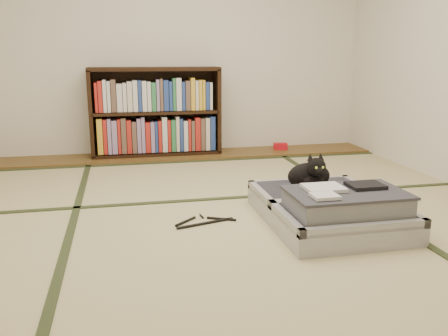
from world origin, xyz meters
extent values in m
plane|color=#C3BC82|center=(0.00, 0.00, 0.00)|extent=(4.50, 4.50, 0.00)
cube|color=brown|center=(0.00, 2.00, 0.01)|extent=(4.00, 0.50, 0.02)
cube|color=red|center=(1.06, 2.03, 0.06)|extent=(0.17, 0.12, 0.07)
plane|color=silver|center=(0.00, 2.25, 1.20)|extent=(4.00, 0.00, 4.00)
cube|color=#2D381E|center=(-1.00, 0.00, 0.00)|extent=(0.05, 4.50, 0.01)
cube|color=#2D381E|center=(1.00, 0.00, 0.00)|extent=(0.05, 4.50, 0.01)
cube|color=#2D381E|center=(0.00, 0.40, 0.00)|extent=(4.00, 0.05, 0.01)
cube|color=#2D381E|center=(0.00, 1.70, 0.00)|extent=(4.00, 0.05, 0.01)
cube|color=black|center=(-0.96, 2.07, 0.47)|extent=(0.04, 0.31, 0.86)
cube|color=black|center=(0.35, 2.07, 0.47)|extent=(0.04, 0.31, 0.86)
cube|color=black|center=(-0.31, 2.07, 0.03)|extent=(1.34, 0.31, 0.04)
cube|color=black|center=(-0.31, 2.07, 0.91)|extent=(1.34, 0.31, 0.04)
cube|color=black|center=(-0.31, 2.07, 0.47)|extent=(1.29, 0.31, 0.03)
cube|color=black|center=(-0.31, 2.21, 0.47)|extent=(1.34, 0.02, 0.86)
cube|color=gray|center=(-0.31, 2.05, 0.25)|extent=(1.21, 0.21, 0.36)
cube|color=gray|center=(-0.31, 2.05, 0.66)|extent=(1.21, 0.21, 0.33)
cube|color=#A8A8AC|center=(0.60, -0.49, 0.07)|extent=(0.77, 0.51, 0.13)
cube|color=#2B2A32|center=(0.60, -0.49, 0.10)|extent=(0.69, 0.43, 0.10)
cube|color=#A8A8AC|center=(0.60, -0.73, 0.14)|extent=(0.77, 0.04, 0.05)
cube|color=#A8A8AC|center=(0.60, -0.25, 0.14)|extent=(0.77, 0.04, 0.05)
cube|color=#A8A8AC|center=(0.23, -0.49, 0.14)|extent=(0.04, 0.51, 0.05)
cube|color=#A8A8AC|center=(0.96, -0.49, 0.14)|extent=(0.04, 0.51, 0.05)
cube|color=#A8A8AC|center=(0.60, 0.02, 0.07)|extent=(0.77, 0.51, 0.13)
cube|color=#2B2A32|center=(0.60, 0.02, 0.10)|extent=(0.69, 0.43, 0.10)
cube|color=#A8A8AC|center=(0.60, -0.21, 0.14)|extent=(0.77, 0.04, 0.05)
cube|color=#A8A8AC|center=(0.60, 0.26, 0.14)|extent=(0.77, 0.04, 0.05)
cube|color=#A8A8AC|center=(0.23, 0.02, 0.14)|extent=(0.04, 0.51, 0.05)
cube|color=#A8A8AC|center=(0.96, 0.02, 0.14)|extent=(0.04, 0.51, 0.05)
cylinder|color=black|center=(0.60, -0.23, 0.14)|extent=(0.70, 0.02, 0.02)
cube|color=#9C9788|center=(0.60, -0.49, 0.20)|extent=(0.66, 0.40, 0.13)
cube|color=#3E3D45|center=(0.60, -0.49, 0.27)|extent=(0.68, 0.42, 0.02)
cube|color=silver|center=(0.48, -0.44, 0.29)|extent=(0.23, 0.19, 0.02)
cube|color=black|center=(0.74, -0.44, 0.29)|extent=(0.21, 0.16, 0.02)
cube|color=silver|center=(0.41, -0.59, 0.29)|extent=(0.14, 0.12, 0.02)
cube|color=white|center=(0.37, -0.74, 0.07)|extent=(0.06, 0.01, 0.04)
cube|color=white|center=(0.50, -0.74, 0.06)|extent=(0.05, 0.01, 0.04)
cube|color=orange|center=(0.86, -0.74, 0.07)|extent=(0.05, 0.01, 0.04)
cube|color=#197F33|center=(0.78, -0.74, 0.09)|extent=(0.04, 0.01, 0.03)
ellipsoid|color=black|center=(0.58, 0.04, 0.24)|extent=(0.30, 0.20, 0.19)
ellipsoid|color=black|center=(0.58, -0.05, 0.22)|extent=(0.15, 0.11, 0.11)
ellipsoid|color=black|center=(0.58, -0.08, 0.33)|extent=(0.13, 0.12, 0.12)
sphere|color=black|center=(0.58, -0.13, 0.31)|extent=(0.06, 0.06, 0.06)
cone|color=black|center=(0.54, -0.06, 0.39)|extent=(0.05, 0.06, 0.06)
cone|color=black|center=(0.62, -0.06, 0.39)|extent=(0.05, 0.06, 0.06)
sphere|color=#A5BF33|center=(0.56, -0.14, 0.34)|extent=(0.02, 0.02, 0.02)
sphere|color=#A5BF33|center=(0.60, -0.14, 0.34)|extent=(0.02, 0.02, 0.02)
cylinder|color=black|center=(0.68, 0.13, 0.17)|extent=(0.18, 0.11, 0.03)
torus|color=white|center=(0.76, 0.04, 0.15)|extent=(0.11, 0.11, 0.01)
torus|color=white|center=(0.76, 0.04, 0.17)|extent=(0.09, 0.09, 0.01)
cube|color=black|center=(-0.17, -0.11, 0.01)|extent=(0.38, 0.13, 0.01)
cube|color=black|center=(-0.29, -0.05, 0.01)|extent=(0.15, 0.15, 0.01)
cube|color=black|center=(-0.05, -0.05, 0.01)|extent=(0.18, 0.10, 0.01)
cylinder|color=black|center=(-0.17, 0.02, 0.01)|extent=(0.02, 0.07, 0.01)
camera|label=1|loc=(-0.66, -2.92, 1.05)|focal=38.00mm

